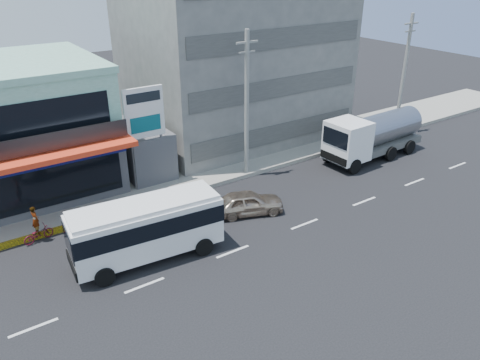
# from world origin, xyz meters

# --- Properties ---
(ground) EXTENTS (120.00, 120.00, 0.00)m
(ground) POSITION_xyz_m (0.00, 0.00, 0.00)
(ground) COLOR black
(ground) RESTS_ON ground
(sidewalk) EXTENTS (70.00, 5.00, 0.30)m
(sidewalk) POSITION_xyz_m (5.00, 9.50, 0.15)
(sidewalk) COLOR gray
(sidewalk) RESTS_ON ground
(shop_building) EXTENTS (12.40, 11.70, 8.00)m
(shop_building) POSITION_xyz_m (-8.00, 13.95, 4.00)
(shop_building) COLOR #49494E
(shop_building) RESTS_ON ground
(concrete_building) EXTENTS (16.00, 12.00, 14.00)m
(concrete_building) POSITION_xyz_m (10.00, 15.00, 7.00)
(concrete_building) COLOR gray
(concrete_building) RESTS_ON ground
(gap_structure) EXTENTS (3.00, 6.00, 3.50)m
(gap_structure) POSITION_xyz_m (0.00, 12.00, 1.75)
(gap_structure) COLOR #49494E
(gap_structure) RESTS_ON ground
(satellite_dish) EXTENTS (1.50, 1.50, 0.15)m
(satellite_dish) POSITION_xyz_m (0.00, 11.00, 3.58)
(satellite_dish) COLOR slate
(satellite_dish) RESTS_ON gap_structure
(billboard) EXTENTS (2.60, 0.18, 6.90)m
(billboard) POSITION_xyz_m (-0.50, 9.20, 4.93)
(billboard) COLOR gray
(billboard) RESTS_ON ground
(utility_pole_near) EXTENTS (1.60, 0.30, 10.00)m
(utility_pole_near) POSITION_xyz_m (6.00, 7.40, 5.15)
(utility_pole_near) COLOR #999993
(utility_pole_near) RESTS_ON ground
(utility_pole_far) EXTENTS (1.60, 0.30, 10.00)m
(utility_pole_far) POSITION_xyz_m (22.00, 7.40, 5.15)
(utility_pole_far) COLOR #999993
(utility_pole_far) RESTS_ON ground
(minibus) EXTENTS (7.73, 3.17, 3.16)m
(minibus) POSITION_xyz_m (-3.84, 2.01, 1.89)
(minibus) COLOR white
(minibus) RESTS_ON ground
(sedan) EXTENTS (4.59, 3.09, 1.45)m
(sedan) POSITION_xyz_m (3.00, 2.90, 0.73)
(sedan) COLOR #C0AA92
(sedan) RESTS_ON ground
(tanker_truck) EXTENTS (8.83, 3.10, 3.45)m
(tanker_truck) POSITION_xyz_m (15.66, 4.72, 1.85)
(tanker_truck) COLOR white
(tanker_truck) RESTS_ON ground
(motorcycle_rider) EXTENTS (1.75, 0.97, 2.12)m
(motorcycle_rider) POSITION_xyz_m (-8.19, 6.80, 0.70)
(motorcycle_rider) COLOR #520B1C
(motorcycle_rider) RESTS_ON ground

